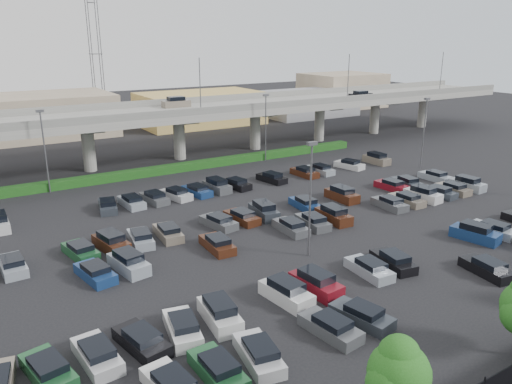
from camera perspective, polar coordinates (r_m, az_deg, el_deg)
ground at (r=50.96m, az=0.52°, el=-4.09°), size 280.00×280.00×0.00m
overpass at (r=77.26m, az=-12.47°, el=8.27°), size 150.00×13.00×15.80m
hedge at (r=72.17m, az=-10.11°, el=2.57°), size 66.00×1.60×1.10m
parked_cars at (r=47.52m, az=1.94°, el=-4.95°), size 63.20×41.70×1.67m
light_poles at (r=48.75m, az=-4.83°, el=2.57°), size 66.90×48.38×10.30m
distant_buildings at (r=109.70m, az=-11.41°, el=9.22°), size 138.00×24.00×9.00m
comm_tower at (r=117.87m, az=-17.89°, el=15.09°), size 2.40×2.40×30.00m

